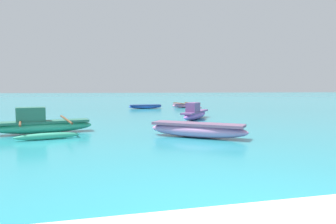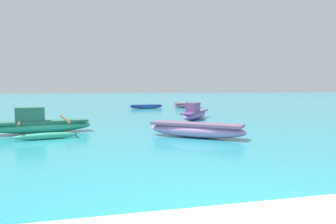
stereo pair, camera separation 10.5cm
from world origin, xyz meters
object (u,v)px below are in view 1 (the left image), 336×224
moored_boat_1 (42,125)px  moored_boat_3 (197,129)px  moored_boat_0 (186,105)px  moored_boat_2 (145,106)px  moored_boat_4 (195,113)px

moored_boat_1 → moored_boat_3: (4.83, -2.09, -0.04)m
moored_boat_0 → moored_boat_2: 3.39m
moored_boat_2 → moored_boat_3: size_ratio=0.90×
moored_boat_2 → moored_boat_4: 8.78m
moored_boat_1 → moored_boat_3: bearing=-35.6°
moored_boat_3 → moored_boat_1: bearing=-165.8°
moored_boat_1 → moored_boat_4: 7.33m
moored_boat_1 → moored_boat_0: bearing=41.8°
moored_boat_0 → moored_boat_3: (-4.04, -14.31, 0.06)m
moored_boat_0 → moored_boat_2: moored_boat_0 is taller
moored_boat_0 → moored_boat_4: 9.25m
moored_boat_0 → moored_boat_3: bearing=-113.0°
moored_boat_0 → moored_boat_1: moored_boat_1 is taller
moored_boat_0 → moored_boat_3: moored_boat_3 is taller
moored_boat_1 → moored_boat_4: bearing=14.2°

